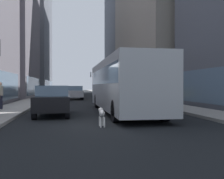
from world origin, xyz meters
name	(u,v)px	position (x,y,z in m)	size (l,w,h in m)	color
ground_plane	(80,95)	(0.00, 35.00, 0.00)	(120.00, 120.00, 0.00)	black
sidewalk_left	(47,95)	(-5.70, 35.00, 0.07)	(2.40, 110.00, 0.15)	#9E9991
sidewalk_right	(112,95)	(5.70, 35.00, 0.07)	(2.40, 110.00, 0.15)	gray
building_left_far	(23,32)	(-11.90, 48.22, 13.47)	(11.20, 23.17, 26.95)	slate
building_right_mid	(171,20)	(11.90, 23.16, 10.69)	(11.70, 21.53, 21.39)	gray
building_right_far	(131,12)	(11.90, 46.49, 18.27)	(8.90, 23.15, 36.56)	#4C515B
transit_bus	(122,83)	(1.20, 4.42, 1.78)	(2.78, 11.53, 3.05)	#999EA3
car_white_van	(100,91)	(2.80, 29.77, 0.82)	(1.80, 4.63, 1.62)	silver
car_silver_sedan	(75,93)	(-1.20, 20.43, 0.82)	(1.77, 4.21, 1.62)	#B7BABF
car_black_suv	(53,100)	(-2.80, 3.58, 0.82)	(1.78, 4.42, 1.62)	black
car_yellow_taxi	(109,93)	(2.80, 19.82, 0.82)	(1.75, 4.49, 1.62)	yellow
car_grey_wagon	(64,91)	(-2.80, 32.67, 0.82)	(1.70, 4.34, 1.62)	slate
dalmatian_dog	(102,113)	(-0.67, -0.76, 0.51)	(0.22, 0.96, 0.72)	white
pedestrian_in_coat	(0,95)	(-6.22, 6.36, 1.01)	(0.34, 0.34, 1.69)	#1E1E2D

